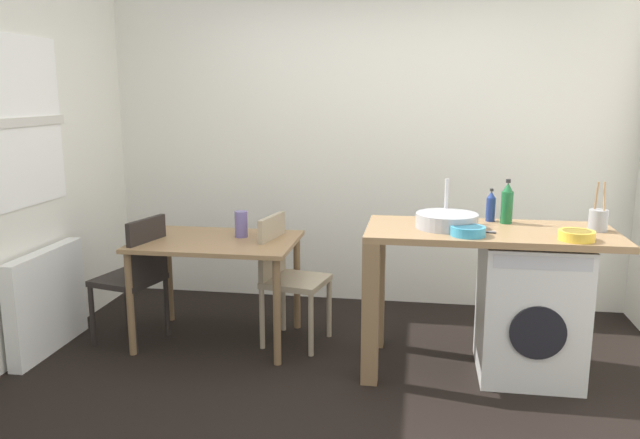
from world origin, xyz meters
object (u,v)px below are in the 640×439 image
dining_table (217,253)px  bottle_squat_brown (507,204)px  chair_opposite (286,272)px  mixing_bowl (468,230)px  washing_machine (530,308)px  chair_person_seat (136,273)px  vase (241,224)px  utensil_crock (598,220)px  colander (577,235)px  bottle_tall_green (491,207)px

dining_table → bottle_squat_brown: bottle_squat_brown is taller
chair_opposite → bottle_squat_brown: size_ratio=3.18×
chair_opposite → mixing_bowl: size_ratio=4.43×
chair_opposite → washing_machine: (1.60, -0.27, -0.08)m
chair_person_seat → washing_machine: (2.62, -0.09, -0.08)m
washing_machine → mixing_bowl: mixing_bowl is taller
vase → dining_table: bearing=-146.3°
washing_machine → utensil_crock: utensil_crock is taller
mixing_bowl → colander: same height
mixing_bowl → vase: bearing=161.5°
colander → vase: (-2.11, 0.53, -0.12)m
colander → dining_table: bearing=169.3°
dining_table → bottle_tall_green: size_ratio=5.15×
chair_opposite → vase: size_ratio=4.89×
chair_person_seat → vase: (0.70, 0.22, 0.32)m
chair_opposite → utensil_crock: size_ratio=3.00×
chair_opposite → mixing_bowl: 1.35m
bottle_squat_brown → utensil_crock: bearing=-15.8°
washing_machine → mixing_bowl: size_ratio=4.24×
dining_table → chair_opposite: chair_opposite is taller
bottle_squat_brown → colander: size_ratio=1.42×
utensil_crock → chair_opposite: bearing=173.6°
bottle_squat_brown → mixing_bowl: bearing=-123.7°
utensil_crock → vase: utensil_crock is taller
chair_opposite → colander: bearing=86.0°
chair_person_seat → bottle_squat_brown: 2.54m
bottle_squat_brown → vase: size_ratio=1.54×
dining_table → colander: (2.26, -0.43, 0.31)m
chair_opposite → utensil_crock: 2.03m
mixing_bowl → utensil_crock: 0.82m
washing_machine → vase: size_ratio=4.68×
bottle_tall_green → utensil_crock: bearing=-18.3°
bottle_squat_brown → colander: 0.54m
chair_opposite → bottle_squat_brown: bottle_squat_brown is taller
washing_machine → vase: vase is taller
washing_machine → vase: 1.99m
utensil_crock → washing_machine: bearing=-171.9°
colander → vase: 2.18m
bottle_squat_brown → mixing_bowl: bottle_squat_brown is taller
bottle_tall_green → mixing_bowl: bottle_tall_green is taller
colander → washing_machine: bearing=130.7°
washing_machine → vase: (-1.92, 0.31, 0.40)m
bottle_tall_green → bottle_squat_brown: 0.11m
washing_machine → bottle_tall_green: (-0.24, 0.25, 0.59)m
chair_person_seat → washing_machine: 2.62m
chair_opposite → mixing_bowl: mixing_bowl is taller
chair_person_seat → mixing_bowl: size_ratio=4.43×
chair_opposite → dining_table: bearing=-70.9°
bottle_tall_green → utensil_crock: utensil_crock is taller
chair_person_seat → washing_machine: size_ratio=1.05×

